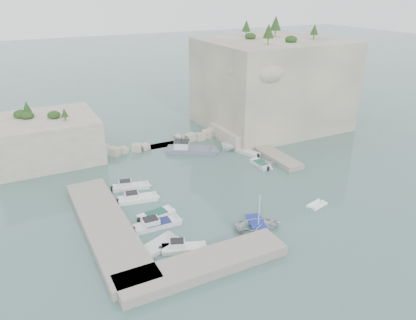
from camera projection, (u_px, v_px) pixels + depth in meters
name	position (u px, v px, depth m)	size (l,w,h in m)	color
ground	(228.00, 195.00, 55.60)	(400.00, 400.00, 0.00)	#496D68
cliff_east	(272.00, 84.00, 80.66)	(26.00, 22.00, 17.00)	beige
cliff_terrace	(241.00, 133.00, 75.26)	(8.00, 10.00, 2.50)	beige
outcrop_west	(46.00, 138.00, 66.24)	(16.00, 14.00, 7.00)	beige
quay_west	(106.00, 226.00, 47.44)	(5.00, 24.00, 1.10)	#9E9689
quay_south	(204.00, 264.00, 40.98)	(18.00, 4.00, 1.10)	#9E9689
ledge_east	(267.00, 151.00, 69.27)	(3.00, 16.00, 0.80)	#9E9689
breakwater	(162.00, 141.00, 72.87)	(28.00, 3.00, 1.40)	beige
motorboat_a	(131.00, 188.00, 57.52)	(5.61, 1.67, 1.40)	silver
motorboat_b	(138.00, 200.00, 54.30)	(5.70, 1.87, 1.40)	white
motorboat_c	(156.00, 216.00, 50.54)	(5.10, 1.85, 0.70)	white
motorboat_d	(158.00, 226.00, 48.48)	(6.19, 1.84, 1.40)	silver
motorboat_e	(159.00, 247.00, 44.61)	(5.00, 2.05, 0.70)	silver
motorboat_f	(184.00, 250.00, 44.09)	(5.31, 1.58, 1.40)	white
rowboat	(258.00, 228.00, 48.05)	(3.96, 5.55, 1.15)	silver
inflatable_dinghy	(316.00, 206.00, 52.91)	(2.88, 1.40, 0.44)	white
tender_east_a	(266.00, 167.00, 64.13)	(2.56, 2.97, 1.56)	white
tender_east_b	(260.00, 166.00, 64.80)	(4.56, 1.55, 0.70)	silver
tender_east_c	(247.00, 154.00, 69.44)	(5.02, 1.62, 0.70)	silver
tender_east_d	(233.00, 149.00, 71.35)	(1.94, 5.17, 2.00)	white
work_boat	(192.00, 153.00, 69.86)	(9.35, 2.76, 2.20)	slate
rowboat_mast	(259.00, 209.00, 46.99)	(0.10, 0.10, 4.20)	white
vegetation	(248.00, 35.00, 75.90)	(53.48, 13.88, 13.40)	#1E4219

